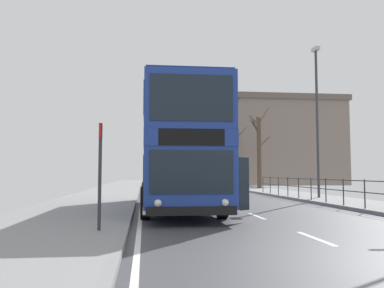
# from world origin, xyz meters

# --- Properties ---
(ground) EXTENTS (15.80, 140.00, 0.20)m
(ground) POSITION_xyz_m (-0.72, -0.00, 0.04)
(ground) COLOR #414146
(double_decker_bus_main) EXTENTS (3.31, 10.22, 4.45)m
(double_decker_bus_main) POSITION_xyz_m (-2.54, 9.68, 2.33)
(double_decker_bus_main) COLOR navy
(double_decker_bus_main) RESTS_ON ground
(pedestrian_railing_far_kerb) EXTENTS (0.05, 23.28, 1.09)m
(pedestrian_railing_far_kerb) POSITION_xyz_m (4.45, 9.97, 0.86)
(pedestrian_railing_far_kerb) COLOR #2D3338
(pedestrian_railing_far_kerb) RESTS_ON ground
(bus_stop_sign_near) EXTENTS (0.08, 0.44, 2.50)m
(bus_stop_sign_near) POSITION_xyz_m (-4.86, 3.48, 1.69)
(bus_stop_sign_near) COLOR #2D2D33
(bus_stop_sign_near) RESTS_ON ground
(street_lamp_far_side) EXTENTS (0.28, 0.60, 8.38)m
(street_lamp_far_side) POSITION_xyz_m (5.69, 15.18, 4.95)
(street_lamp_far_side) COLOR #38383D
(street_lamp_far_side) RESTS_ON ground
(bare_tree_far_00) EXTENTS (1.97, 1.82, 7.20)m
(bare_tree_far_00) POSITION_xyz_m (6.35, 29.08, 3.52)
(bare_tree_far_00) COLOR #4C3D2D
(bare_tree_far_00) RESTS_ON ground
(bare_tree_far_01) EXTENTS (3.35, 2.23, 6.47)m
(bare_tree_far_01) POSITION_xyz_m (6.27, 39.07, 3.29)
(bare_tree_far_01) COLOR #4C3D2D
(bare_tree_far_01) RESTS_ON ground
(background_building_00) EXTENTS (14.22, 11.84, 11.14)m
(background_building_00) POSITION_xyz_m (14.29, 46.25, 5.60)
(background_building_00) COLOR slate
(background_building_00) RESTS_ON ground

